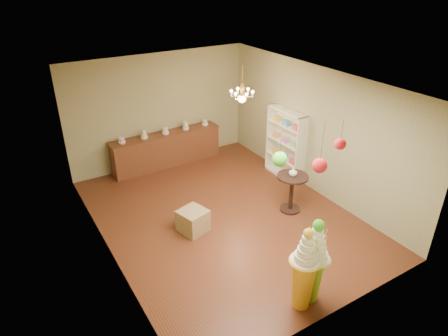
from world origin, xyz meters
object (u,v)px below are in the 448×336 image
sideboard (167,149)px  round_table (292,188)px  pedestal_orange (303,277)px  pedestal_green (313,268)px

sideboard → round_table: size_ratio=3.46×
pedestal_orange → round_table: 2.84m
pedestal_orange → sideboard: size_ratio=0.50×
pedestal_orange → sideboard: bearing=87.4°
pedestal_green → pedestal_orange: size_ratio=1.03×
sideboard → round_table: (1.42, -3.54, 0.09)m
round_table → pedestal_orange: bearing=-126.4°
pedestal_green → sideboard: (0.03, 5.78, -0.16)m
pedestal_green → sideboard: bearing=89.7°
round_table → pedestal_green: bearing=-122.9°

